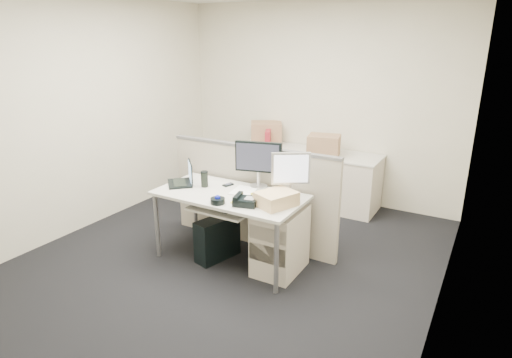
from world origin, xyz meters
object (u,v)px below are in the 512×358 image
Objects in this scene: desk at (230,200)px; desk_phone at (246,202)px; monitor_main at (258,165)px; laptop at (179,173)px.

desk_phone reaches higher than desk.
desk_phone is at bearing -88.23° from monitor_main.
laptop is at bearing 156.40° from desk_phone.
monitor_main reaches higher than desk.
monitor_main is 2.26× the size of desk_phone.
monitor_main reaches higher than laptop.
laptop reaches higher than desk.
monitor_main is 0.85m from laptop.
laptop is (-0.62, -0.02, 0.19)m from desk.
monitor_main is at bearing 64.89° from desk.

